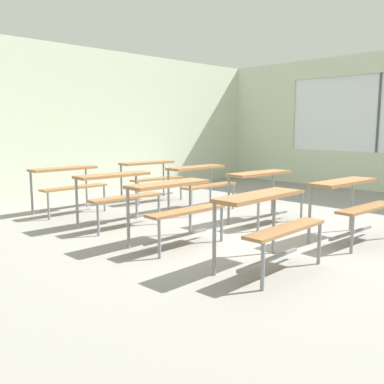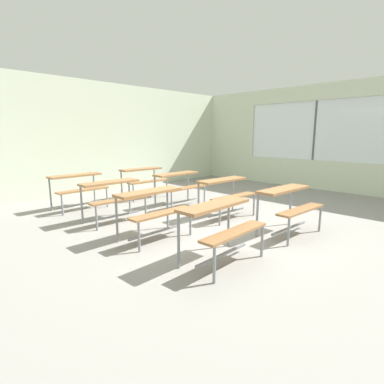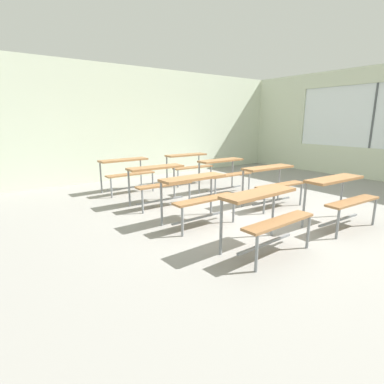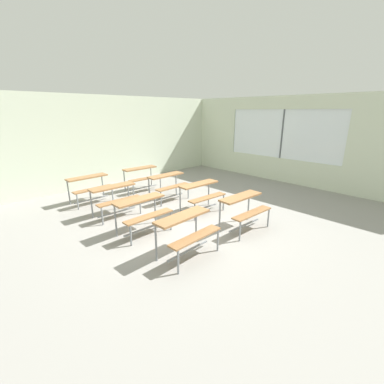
% 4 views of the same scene
% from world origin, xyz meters
% --- Properties ---
extents(ground, '(10.00, 9.00, 0.05)m').
position_xyz_m(ground, '(0.00, 0.00, -0.03)').
color(ground, gray).
extents(wall_back, '(10.00, 0.12, 3.00)m').
position_xyz_m(wall_back, '(0.00, 4.50, 1.50)').
color(wall_back, beige).
rests_on(wall_back, ground).
extents(desk_bench_r0c0, '(1.12, 0.63, 0.74)m').
position_xyz_m(desk_bench_r0c0, '(-1.02, -1.01, 0.56)').
color(desk_bench_r0c0, olive).
rests_on(desk_bench_r0c0, ground).
extents(desk_bench_r0c1, '(1.12, 0.63, 0.74)m').
position_xyz_m(desk_bench_r0c1, '(0.60, -1.07, 0.56)').
color(desk_bench_r0c1, olive).
rests_on(desk_bench_r0c1, ground).
extents(desk_bench_r1c0, '(1.11, 0.61, 0.74)m').
position_xyz_m(desk_bench_r1c0, '(-1.08, 0.29, 0.56)').
color(desk_bench_r1c0, olive).
rests_on(desk_bench_r1c0, ground).
extents(desk_bench_r1c1, '(1.13, 0.64, 0.74)m').
position_xyz_m(desk_bench_r1c1, '(0.67, 0.28, 0.56)').
color(desk_bench_r1c1, olive).
rests_on(desk_bench_r1c1, ground).
extents(desk_bench_r2c0, '(1.11, 0.60, 0.74)m').
position_xyz_m(desk_bench_r2c0, '(-1.03, 1.57, 0.56)').
color(desk_bench_r2c0, olive).
rests_on(desk_bench_r2c0, ground).
extents(desk_bench_r2c1, '(1.10, 0.59, 0.74)m').
position_xyz_m(desk_bench_r2c1, '(0.65, 1.60, 0.56)').
color(desk_bench_r2c1, olive).
rests_on(desk_bench_r2c1, ground).
extents(desk_bench_r3c0, '(1.12, 0.62, 0.74)m').
position_xyz_m(desk_bench_r3c0, '(-1.08, 2.95, 0.56)').
color(desk_bench_r3c0, olive).
rests_on(desk_bench_r3c0, ground).
extents(desk_bench_r3c1, '(1.12, 0.64, 0.74)m').
position_xyz_m(desk_bench_r3c1, '(0.63, 2.93, 0.56)').
color(desk_bench_r3c1, olive).
rests_on(desk_bench_r3c1, ground).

